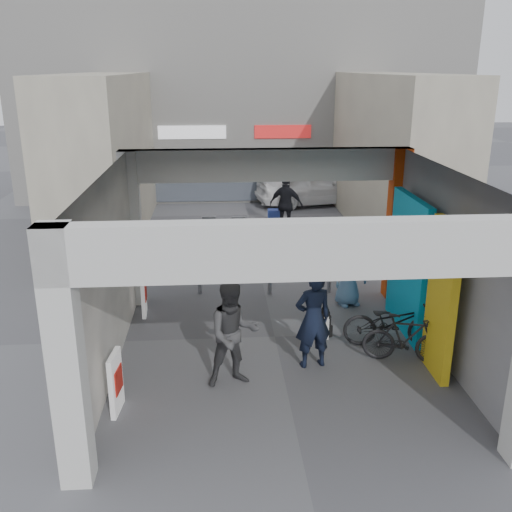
{
  "coord_description": "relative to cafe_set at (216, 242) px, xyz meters",
  "views": [
    {
      "loc": [
        -1.11,
        -10.37,
        5.19
      ],
      "look_at": [
        -0.31,
        1.0,
        1.4
      ],
      "focal_mm": 40.0,
      "sensor_mm": 36.0,
      "label": 1
    }
  ],
  "objects": [
    {
      "name": "ground",
      "position": [
        1.16,
        -5.55,
        -0.35
      ],
      "size": [
        90.0,
        90.0,
        0.0
      ],
      "primitive_type": "plane",
      "color": "#58595D",
      "rests_on": "ground"
    },
    {
      "name": "arcade_canopy",
      "position": [
        1.7,
        -6.37,
        1.96
      ],
      "size": [
        6.4,
        6.45,
        6.4
      ],
      "color": "silver",
      "rests_on": "ground"
    },
    {
      "name": "far_building",
      "position": [
        1.16,
        8.45,
        3.65
      ],
      "size": [
        18.0,
        4.08,
        8.0
      ],
      "color": "silver",
      "rests_on": "ground"
    },
    {
      "name": "plaza_bldg_left",
      "position": [
        -3.34,
        1.95,
        2.15
      ],
      "size": [
        2.0,
        9.0,
        5.0
      ],
      "primitive_type": "cube",
      "color": "#B6AF96",
      "rests_on": "ground"
    },
    {
      "name": "plaza_bldg_right",
      "position": [
        5.66,
        1.95,
        2.15
      ],
      "size": [
        2.0,
        9.0,
        5.0
      ],
      "primitive_type": "cube",
      "color": "#B6AF96",
      "rests_on": "ground"
    },
    {
      "name": "bollard_left",
      "position": [
        -0.41,
        -3.13,
        0.13
      ],
      "size": [
        0.09,
        0.09,
        0.95
      ],
      "primitive_type": "cylinder",
      "color": "gray",
      "rests_on": "ground"
    },
    {
      "name": "bollard_center",
      "position": [
        1.26,
        -3.29,
        0.09
      ],
      "size": [
        0.09,
        0.09,
        0.87
      ],
      "primitive_type": "cylinder",
      "color": "gray",
      "rests_on": "ground"
    },
    {
      "name": "bollard_right",
      "position": [
        2.71,
        -3.25,
        0.15
      ],
      "size": [
        0.09,
        0.09,
        0.98
      ],
      "primitive_type": "cylinder",
      "color": "gray",
      "rests_on": "ground"
    },
    {
      "name": "advert_board_near",
      "position": [
        -1.59,
        -7.97,
        0.16
      ],
      "size": [
        0.15,
        0.56,
        1.0
      ],
      "rotation": [
        0.0,
        0.0,
        -0.1
      ],
      "color": "silver",
      "rests_on": "ground"
    },
    {
      "name": "advert_board_far",
      "position": [
        -1.59,
        -4.25,
        0.16
      ],
      "size": [
        0.13,
        0.55,
        1.0
      ],
      "rotation": [
        0.0,
        0.0,
        0.06
      ],
      "color": "silver",
      "rests_on": "ground"
    },
    {
      "name": "cafe_set",
      "position": [
        0.0,
        0.0,
        0.0
      ],
      "size": [
        1.61,
        1.3,
        0.98
      ],
      "rotation": [
        0.0,
        0.0,
        -0.22
      ],
      "color": "#9B9BA0",
      "rests_on": "ground"
    },
    {
      "name": "produce_stand",
      "position": [
        -1.37,
        0.45,
        -0.06
      ],
      "size": [
        1.1,
        0.59,
        0.72
      ],
      "rotation": [
        0.0,
        0.0,
        0.0
      ],
      "color": "black",
      "rests_on": "ground"
    },
    {
      "name": "crate_stack",
      "position": [
        2.0,
        2.93,
        -0.07
      ],
      "size": [
        0.47,
        0.38,
        0.56
      ],
      "rotation": [
        0.0,
        0.0,
        -0.07
      ],
      "color": "#18541B",
      "rests_on": "ground"
    },
    {
      "name": "border_collie",
      "position": [
        2.15,
        -5.62,
        -0.08
      ],
      "size": [
        0.25,
        0.49,
        0.67
      ],
      "rotation": [
        0.0,
        0.0,
        0.37
      ],
      "color": "black",
      "rests_on": "ground"
    },
    {
      "name": "man_with_dog",
      "position": [
        1.71,
        -6.75,
        0.58
      ],
      "size": [
        0.75,
        0.57,
        1.85
      ],
      "primitive_type": "imported",
      "rotation": [
        0.0,
        0.0,
        3.35
      ],
      "color": "black",
      "rests_on": "ground"
    },
    {
      "name": "man_back_turned",
      "position": [
        0.28,
        -7.26,
        0.58
      ],
      "size": [
        1.03,
        0.88,
        1.86
      ],
      "primitive_type": "imported",
      "rotation": [
        0.0,
        0.0,
        0.21
      ],
      "color": "#404042",
      "rests_on": "ground"
    },
    {
      "name": "man_elderly",
      "position": [
        3.0,
        -4.01,
        0.45
      ],
      "size": [
        0.89,
        0.72,
        1.58
      ],
      "primitive_type": "imported",
      "rotation": [
        0.0,
        0.0,
        0.31
      ],
      "color": "#5A85B0",
      "rests_on": "ground"
    },
    {
      "name": "man_crates",
      "position": [
        2.29,
        2.0,
        0.6
      ],
      "size": [
        1.2,
        0.86,
        1.89
      ],
      "primitive_type": "imported",
      "rotation": [
        0.0,
        0.0,
        2.73
      ],
      "color": "black",
      "rests_on": "ground"
    },
    {
      "name": "bicycle_front",
      "position": [
        3.39,
        -6.07,
        0.15
      ],
      "size": [
        1.95,
        0.85,
        0.99
      ],
      "primitive_type": "imported",
      "rotation": [
        0.0,
        0.0,
        1.47
      ],
      "color": "black",
      "rests_on": "ground"
    },
    {
      "name": "bicycle_rear",
      "position": [
        3.44,
        -6.73,
        0.13
      ],
      "size": [
        1.63,
        0.82,
        0.94
      ],
      "primitive_type": "imported",
      "rotation": [
        0.0,
        0.0,
        1.32
      ],
      "color": "black",
      "rests_on": "ground"
    },
    {
      "name": "white_van",
      "position": [
        3.8,
        5.95,
        0.4
      ],
      "size": [
        4.63,
        2.53,
        1.49
      ],
      "primitive_type": "imported",
      "rotation": [
        0.0,
        0.0,
        1.75
      ],
      "color": "white",
      "rests_on": "ground"
    }
  ]
}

